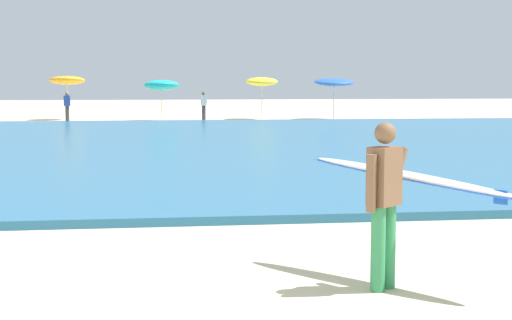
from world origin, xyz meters
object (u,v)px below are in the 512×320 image
beach_umbrella_3 (262,82)px  beachgoer_near_row_left (67,106)px  beach_umbrella_4 (334,82)px  beachgoer_near_row_mid (204,105)px  surfer_with_board (397,188)px  beach_umbrella_2 (162,85)px  beach_umbrella_1 (67,80)px

beach_umbrella_3 → beachgoer_near_row_left: 10.67m
beach_umbrella_4 → beachgoer_near_row_mid: (-7.34, -1.55, -1.20)m
surfer_with_board → beach_umbrella_2: bearing=93.9°
beach_umbrella_4 → surfer_with_board: bearing=-102.0°
beach_umbrella_2 → beach_umbrella_3: bearing=10.3°
beach_umbrella_3 → beachgoer_near_row_left: (-10.42, -1.94, -1.24)m
surfer_with_board → beach_umbrella_4: (7.24, 34.15, 1.02)m
beach_umbrella_3 → beach_umbrella_4: size_ratio=1.00×
beach_umbrella_3 → beachgoer_near_row_left: beach_umbrella_3 is taller
beach_umbrella_1 → beach_umbrella_2: bearing=-17.1°
surfer_with_board → beach_umbrella_1: 36.10m
surfer_with_board → beach_umbrella_1: (-7.40, 35.31, 1.12)m
beach_umbrella_1 → beach_umbrella_4: 14.69m
beach_umbrella_4 → beachgoer_near_row_mid: bearing=-168.1°
surfer_with_board → beachgoer_near_row_left: (-7.14, 32.80, -0.19)m
beach_umbrella_2 → beach_umbrella_3: 5.65m
beach_umbrella_1 → beachgoer_near_row_left: beach_umbrella_1 is taller
surfer_with_board → beach_umbrella_1: bearing=101.8°
surfer_with_board → beachgoer_near_row_left: surfer_with_board is taller
beach_umbrella_2 → beachgoer_near_row_mid: bearing=-27.6°
surfer_with_board → beach_umbrella_3: size_ratio=0.94×
beach_umbrella_1 → beachgoer_near_row_mid: beach_umbrella_1 is taller
beach_umbrella_4 → beachgoer_near_row_mid: size_ratio=1.49×
beachgoer_near_row_left → beachgoer_near_row_mid: size_ratio=1.00×
surfer_with_board → beach_umbrella_3: (3.28, 34.75, 1.05)m
surfer_with_board → beach_umbrella_2: 33.83m
surfer_with_board → beachgoer_near_row_mid: size_ratio=1.40×
beachgoer_near_row_left → beachgoer_near_row_mid: same height
beach_umbrella_4 → beachgoer_near_row_mid: beach_umbrella_4 is taller
beach_umbrella_3 → beach_umbrella_4: beach_umbrella_3 is taller
beach_umbrella_1 → beachgoer_near_row_left: (0.26, -2.51, -1.31)m
beach_umbrella_1 → beach_umbrella_3: beach_umbrella_1 is taller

